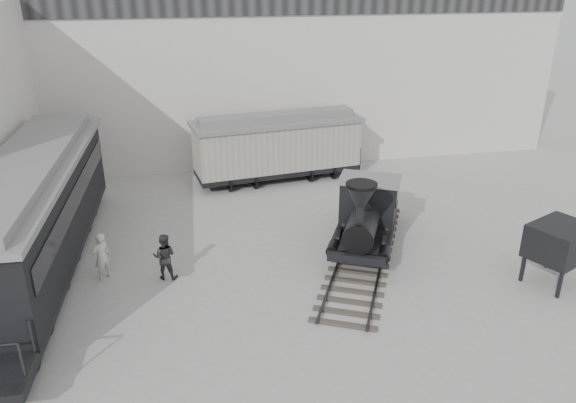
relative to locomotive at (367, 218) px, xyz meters
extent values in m
plane|color=#9E9E9B|center=(-2.55, -3.52, -1.29)|extent=(90.00, 90.00, 0.00)
cube|color=silver|center=(-2.55, 11.48, 4.21)|extent=(34.00, 2.40, 11.00)
cube|color=#39342B|center=(-0.34, -0.70, -1.20)|extent=(6.26, 9.84, 0.17)
cube|color=#2D2D30|center=(-1.04, -0.37, -1.15)|extent=(4.40, 8.94, 0.06)
cube|color=#2D2D30|center=(0.35, -1.04, -1.15)|extent=(4.40, 8.94, 0.06)
cylinder|color=black|center=(-1.33, -0.82, -0.53)|extent=(0.63, 1.12, 1.18)
cylinder|color=black|center=(0.18, -1.56, -0.53)|extent=(0.63, 1.12, 1.18)
cylinder|color=black|center=(-0.72, 0.44, -0.53)|extent=(0.63, 1.12, 1.18)
cylinder|color=black|center=(0.79, -0.30, -0.53)|extent=(0.63, 1.12, 1.18)
cube|color=black|center=(-0.27, -0.56, -0.40)|extent=(3.63, 4.42, 0.30)
cylinder|color=black|center=(-0.60, -1.24, 0.29)|extent=(2.05, 2.69, 1.08)
cylinder|color=black|center=(-1.02, -2.11, 1.13)|extent=(0.37, 0.37, 0.65)
cone|color=black|center=(-1.02, -2.11, 1.83)|extent=(1.38, 1.38, 0.75)
sphere|color=black|center=(-0.41, -0.85, 0.81)|extent=(0.56, 0.56, 0.56)
cube|color=black|center=(0.15, 0.31, 0.59)|extent=(2.52, 2.22, 1.67)
cube|color=gray|center=(0.15, 0.31, 1.46)|extent=(2.81, 2.51, 0.09)
cube|color=black|center=(1.00, 2.05, -0.01)|extent=(2.68, 2.78, 0.97)
cylinder|color=black|center=(-4.12, 8.03, -0.92)|extent=(1.93, 0.99, 0.74)
cylinder|color=black|center=(0.09, 8.61, -0.92)|extent=(1.93, 0.99, 0.74)
cube|color=black|center=(-2.01, 8.32, -0.74)|extent=(8.56, 3.43, 0.28)
cube|color=#9C978E|center=(-2.01, 8.32, 0.56)|extent=(8.57, 3.52, 2.31)
cube|color=gray|center=(-2.01, 8.32, 1.81)|extent=(8.88, 3.84, 0.18)
cube|color=gray|center=(-2.01, 8.32, 2.06)|extent=(8.02, 2.19, 0.33)
cylinder|color=black|center=(-12.06, 4.62, -0.84)|extent=(2.37, 0.98, 0.89)
cube|color=black|center=(-12.23, 0.17, -0.61)|extent=(3.41, 14.74, 0.32)
cube|color=black|center=(-12.20, 0.81, 0.98)|extent=(3.44, 12.83, 2.86)
cube|color=black|center=(-10.70, 0.75, 1.40)|extent=(0.48, 11.88, 0.80)
cube|color=gray|center=(-12.20, 0.81, 2.52)|extent=(3.67, 13.26, 0.21)
imported|color=silver|center=(-9.90, -0.39, -0.42)|extent=(0.76, 0.72, 1.74)
imported|color=#303032|center=(-7.74, -0.84, -0.44)|extent=(0.96, 0.82, 1.71)
cube|color=black|center=(5.17, -4.78, -0.79)|extent=(0.15, 0.15, 1.01)
cube|color=black|center=(4.59, -3.53, -0.79)|extent=(0.15, 0.15, 1.01)
cube|color=black|center=(6.09, -2.84, -0.79)|extent=(0.15, 0.15, 1.01)
cube|color=black|center=(5.63, -3.81, 0.31)|extent=(2.52, 2.34, 1.19)
cone|color=black|center=(5.63, -3.81, -0.42)|extent=(2.06, 2.06, 0.46)
camera|label=1|loc=(-6.92, -18.82, 9.02)|focal=35.00mm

